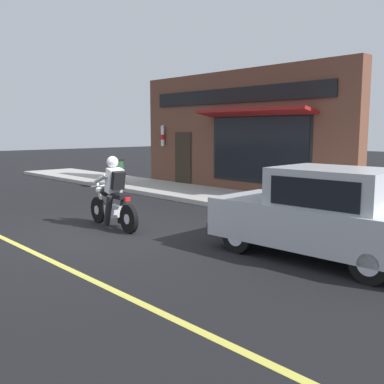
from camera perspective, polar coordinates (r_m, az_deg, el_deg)
The scene contains 7 objects.
ground_plane at distance 9.79m, azimuth -10.66°, elevation -5.19°, with size 80.00×80.00×0.00m, color black.
sidewalk_curb at distance 15.26m, azimuth -0.03°, elevation -0.10°, with size 2.60×22.00×0.14m, color #ADAAA3.
storefront_building at distance 15.73m, azimuth 5.81°, elevation 7.55°, with size 1.25×9.19×4.20m.
motorcycle_with_rider at distance 10.21m, azimuth -9.99°, elevation -0.78°, with size 0.59×2.02×1.62m.
car_hatchback at distance 7.97m, azimuth 16.34°, elevation -2.76°, with size 1.85×3.87×1.57m.
traffic_cone at distance 12.56m, azimuth 16.50°, elevation -0.50°, with size 0.36×0.36×0.60m.
trash_bin at distance 17.23m, azimuth -9.54°, elevation 2.61°, with size 0.56×0.56×0.98m.
Camera 1 is at (-5.03, -8.11, 2.20)m, focal length 42.00 mm.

